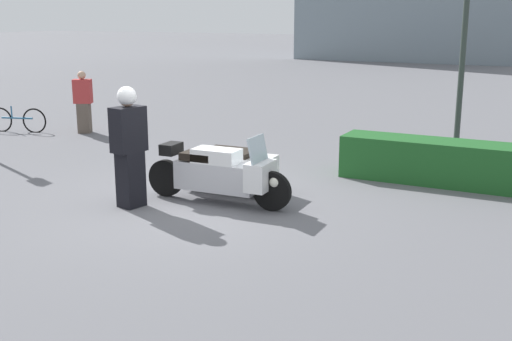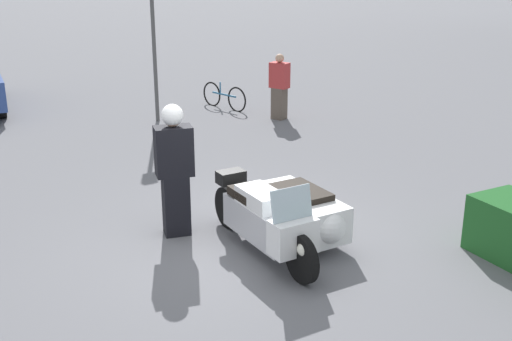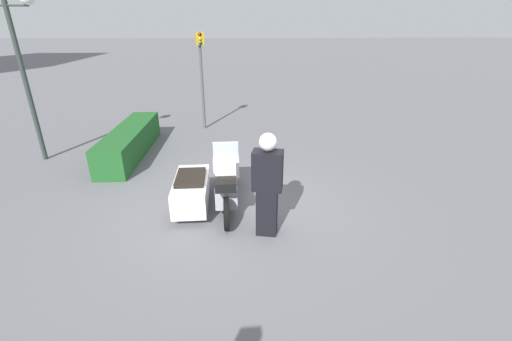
# 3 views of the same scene
# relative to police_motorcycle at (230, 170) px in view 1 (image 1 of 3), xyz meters

# --- Properties ---
(ground_plane) EXTENTS (160.00, 160.00, 0.00)m
(ground_plane) POSITION_rel_police_motorcycle_xyz_m (-0.43, -0.69, -0.46)
(ground_plane) COLOR slate
(police_motorcycle) EXTENTS (2.53, 1.32, 1.14)m
(police_motorcycle) POSITION_rel_police_motorcycle_xyz_m (0.00, 0.00, 0.00)
(police_motorcycle) COLOR black
(police_motorcycle) RESTS_ON ground
(officer_rider) EXTENTS (0.40, 0.56, 1.89)m
(officer_rider) POSITION_rel_police_motorcycle_xyz_m (-1.12, -1.16, 0.54)
(officer_rider) COLOR black
(officer_rider) RESTS_ON ground
(hedge_bush_curbside) EXTENTS (3.83, 0.81, 0.77)m
(hedge_bush_curbside) POSITION_rel_police_motorcycle_xyz_m (3.05, 2.49, -0.07)
(hedge_bush_curbside) COLOR #1E5623
(hedge_bush_curbside) RESTS_ON ground
(pedestrian_bystander) EXTENTS (0.51, 0.44, 1.56)m
(pedestrian_bystander) POSITION_rel_police_motorcycle_xyz_m (-6.18, 3.46, 0.33)
(pedestrian_bystander) COLOR brown
(pedestrian_bystander) RESTS_ON ground
(bicycle_parked) EXTENTS (1.52, 0.52, 0.68)m
(bicycle_parked) POSITION_rel_police_motorcycle_xyz_m (-7.78, 2.76, -0.15)
(bicycle_parked) COLOR black
(bicycle_parked) RESTS_ON ground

